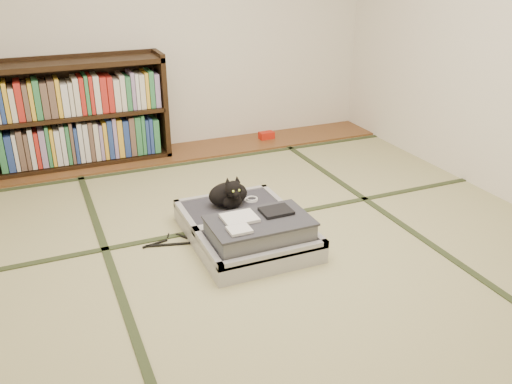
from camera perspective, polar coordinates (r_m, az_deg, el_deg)
name	(u,v)px	position (r m, az deg, el deg)	size (l,w,h in m)	color
floor	(270,248)	(3.58, 1.47, -5.90)	(4.50, 4.50, 0.00)	tan
wood_strip	(184,152)	(5.29, -7.55, 4.22)	(4.00, 0.50, 0.02)	brown
red_item	(266,135)	(5.59, 1.11, 5.99)	(0.15, 0.09, 0.07)	red
room_shell	(273,15)	(3.12, 1.77, 18.10)	(4.50, 4.50, 4.50)	white
tatami_borders	(242,216)	(3.97, -1.48, -2.58)	(4.00, 4.50, 0.01)	#2D381E
bookcase	(79,116)	(5.07, -18.12, 7.61)	(1.54, 0.35, 0.99)	black
suitcase	(248,229)	(3.59, -0.86, -3.93)	(0.72, 0.96, 0.28)	#A09FA4
cat	(229,194)	(3.77, -2.81, -0.25)	(0.32, 0.32, 0.26)	black
cable_coil	(251,199)	(3.90, -0.49, -0.78)	(0.10, 0.10, 0.02)	white
hanger	(172,242)	(3.67, -8.86, -5.25)	(0.37, 0.21, 0.01)	black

